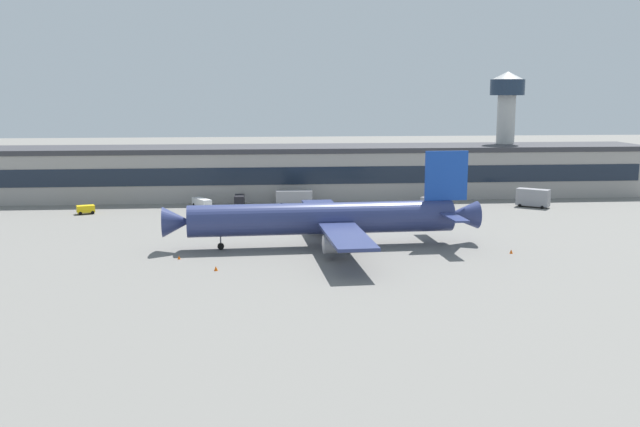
# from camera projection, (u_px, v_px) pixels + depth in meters

# --- Properties ---
(ground_plane) EXTENTS (600.00, 600.00, 0.00)m
(ground_plane) POSITION_uv_depth(u_px,v_px,m) (341.00, 242.00, 123.64)
(ground_plane) COLOR slate
(terminal_building) EXTENTS (165.95, 18.29, 12.62)m
(terminal_building) POSITION_uv_depth(u_px,v_px,m) (315.00, 171.00, 177.01)
(terminal_building) COLOR #9E9993
(terminal_building) RESTS_ON ground_plane
(airliner) EXTENTS (53.59, 45.74, 15.96)m
(airliner) POSITION_uv_depth(u_px,v_px,m) (327.00, 218.00, 119.27)
(airliner) COLOR navy
(airliner) RESTS_ON ground_plane
(control_tower) EXTENTS (8.73, 8.73, 31.02)m
(control_tower) POSITION_uv_depth(u_px,v_px,m) (506.00, 117.00, 182.85)
(control_tower) COLOR #B7B7B2
(control_tower) RESTS_ON ground_plane
(belt_loader) EXTENTS (4.89, 6.55, 1.95)m
(belt_loader) POSITION_uv_depth(u_px,v_px,m) (202.00, 202.00, 161.08)
(belt_loader) COLOR white
(belt_loader) RESTS_ON ground_plane
(fuel_truck) EXTENTS (8.46, 2.98, 3.35)m
(fuel_truck) POSITION_uv_depth(u_px,v_px,m) (295.00, 197.00, 164.22)
(fuel_truck) COLOR gray
(fuel_truck) RESTS_ON ground_plane
(catering_truck) EXTENTS (7.26, 6.50, 4.15)m
(catering_truck) POSITION_uv_depth(u_px,v_px,m) (532.00, 197.00, 161.04)
(catering_truck) COLOR gray
(catering_truck) RESTS_ON ground_plane
(baggage_tug) EXTENTS (4.08, 3.15, 1.85)m
(baggage_tug) POSITION_uv_depth(u_px,v_px,m) (86.00, 209.00, 152.10)
(baggage_tug) COLOR yellow
(baggage_tug) RESTS_ON ground_plane
(pushback_tractor) EXTENTS (5.34, 5.09, 1.75)m
(pushback_tractor) POSITION_uv_depth(u_px,v_px,m) (432.00, 200.00, 164.21)
(pushback_tractor) COLOR gray
(pushback_tractor) RESTS_ON ground_plane
(crew_van) EXTENTS (2.35, 5.23, 2.55)m
(crew_van) POSITION_uv_depth(u_px,v_px,m) (239.00, 200.00, 162.27)
(crew_van) COLOR black
(crew_van) RESTS_ON ground_plane
(traffic_cone_0) EXTENTS (0.58, 0.58, 0.72)m
(traffic_cone_0) POSITION_uv_depth(u_px,v_px,m) (216.00, 268.00, 103.65)
(traffic_cone_0) COLOR #F2590C
(traffic_cone_0) RESTS_ON ground_plane
(traffic_cone_1) EXTENTS (0.54, 0.54, 0.67)m
(traffic_cone_1) POSITION_uv_depth(u_px,v_px,m) (511.00, 251.00, 114.75)
(traffic_cone_1) COLOR #F2590C
(traffic_cone_1) RESTS_ON ground_plane
(traffic_cone_2) EXTENTS (0.48, 0.48, 0.60)m
(traffic_cone_2) POSITION_uv_depth(u_px,v_px,m) (179.00, 257.00, 110.80)
(traffic_cone_2) COLOR #F2590C
(traffic_cone_2) RESTS_ON ground_plane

